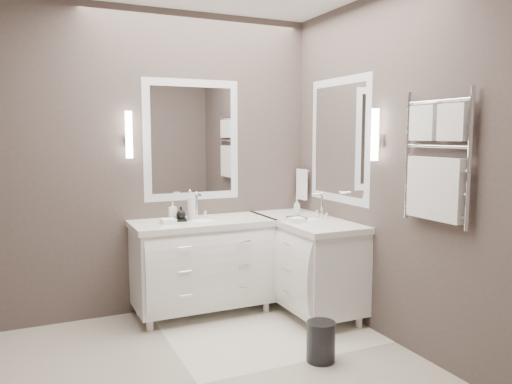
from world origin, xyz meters
name	(u,v)px	position (x,y,z in m)	size (l,w,h in m)	color
wall_back	(143,163)	(0.00, 1.50, 1.35)	(3.20, 0.01, 2.70)	#4A3F3B
wall_front	(331,209)	(0.00, -1.50, 1.35)	(3.20, 0.01, 2.70)	#4A3F3B
wall_right	(401,168)	(1.60, 0.00, 1.35)	(0.01, 3.00, 2.70)	#4A3F3B
vanity_back	(203,260)	(0.45, 1.23, 0.49)	(1.24, 0.59, 0.97)	white
vanity_right	(306,258)	(1.33, 0.90, 0.49)	(0.59, 1.24, 0.97)	white
mirror_back	(192,140)	(0.45, 1.49, 1.55)	(0.90, 0.02, 1.10)	white
mirror_right	(339,140)	(1.59, 0.80, 1.55)	(0.02, 0.90, 1.10)	white
sconce_back	(129,136)	(-0.13, 1.43, 1.59)	(0.06, 0.06, 0.40)	white
sconce_right	(375,136)	(1.53, 0.22, 1.59)	(0.06, 0.06, 0.40)	white
towel_bar_corner	(302,184)	(1.54, 1.36, 1.12)	(0.03, 0.22, 0.30)	white
towel_ladder	(436,166)	(1.55, -0.40, 1.39)	(0.06, 0.58, 0.90)	white
waste_bin	(321,342)	(0.90, -0.04, 0.14)	(0.20, 0.20, 0.29)	black
amenity_tray_back	(177,220)	(0.23, 1.27, 0.86)	(0.17, 0.12, 0.02)	black
amenity_tray_right	(297,218)	(1.22, 0.90, 0.86)	(0.12, 0.16, 0.02)	black
water_bottle	(192,209)	(0.36, 1.25, 0.95)	(0.07, 0.07, 0.20)	silver
soap_bottle_a	(173,210)	(0.20, 1.29, 0.95)	(0.06, 0.07, 0.14)	white
soap_bottle_b	(181,212)	(0.26, 1.24, 0.93)	(0.08, 0.08, 0.11)	black
soap_bottle_c	(297,208)	(1.22, 0.90, 0.96)	(0.06, 0.06, 0.16)	white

